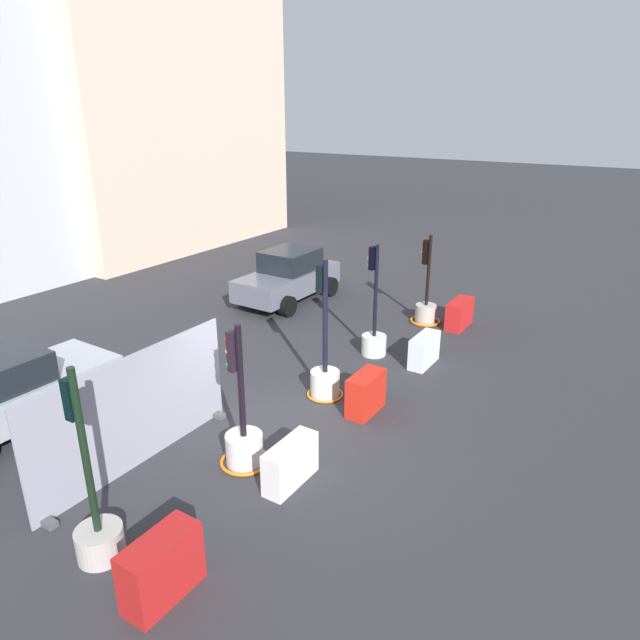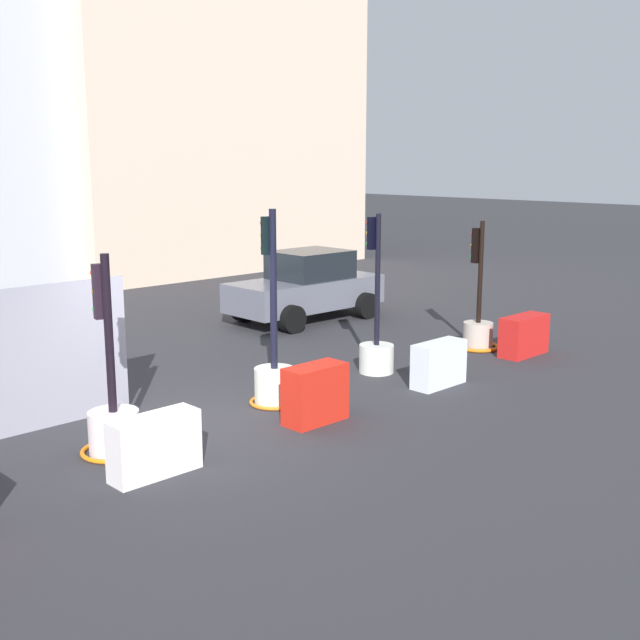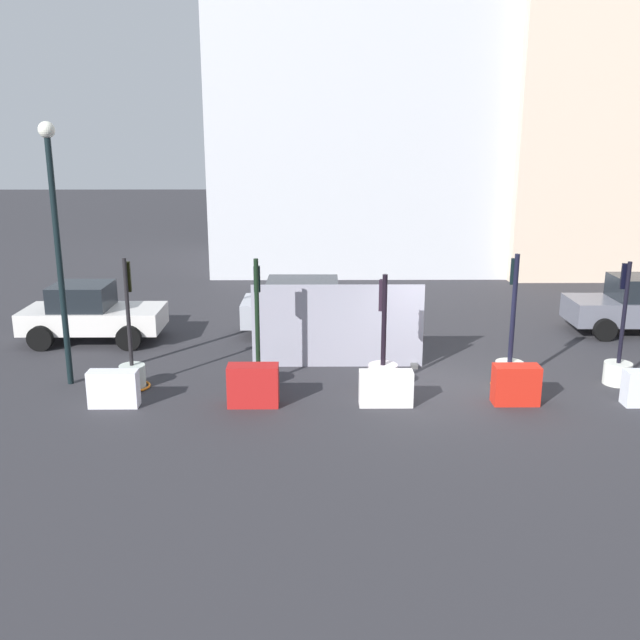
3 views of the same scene
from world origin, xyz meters
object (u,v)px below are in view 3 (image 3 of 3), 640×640
Objects in this scene: traffic_light_4 at (618,362)px; car_silver_hatchback at (312,306)px; car_grey_saloon at (638,305)px; street_lamp_post at (56,226)px; construction_barrier_0 at (114,389)px; car_white_van at (91,314)px; construction_barrier_2 at (386,388)px; traffic_light_3 at (509,365)px; traffic_light_0 at (132,367)px; construction_barrier_1 at (253,385)px; traffic_light_2 at (383,370)px; traffic_light_1 at (258,363)px; construction_barrier_3 at (516,385)px.

car_silver_hatchback is (-7.18, 4.39, 0.26)m from traffic_light_4.
street_lamp_post is (-15.22, -4.27, 2.89)m from car_grey_saloon.
car_silver_hatchback reaches higher than construction_barrier_0.
construction_barrier_2 is at bearing -32.51° from car_white_van.
car_silver_hatchback is at bearing 135.44° from traffic_light_3.
traffic_light_0 reaches higher than construction_barrier_0.
traffic_light_2 is at bearing 19.63° from construction_barrier_1.
traffic_light_1 is (2.89, 0.16, 0.04)m from traffic_light_0.
car_silver_hatchback is at bearing 109.51° from traffic_light_2.
traffic_light_1 is at bearing 174.64° from traffic_light_2.
car_white_van is (-4.99, 3.67, 0.25)m from traffic_light_1.
construction_barrier_0 is 3.88m from street_lamp_post.
traffic_light_3 reaches higher than traffic_light_2.
street_lamp_post reaches higher than traffic_light_3.
car_white_van is 4.62m from street_lamp_post.
construction_barrier_1 is 0.28× the size of car_white_van.
construction_barrier_3 is at bearing -7.71° from street_lamp_post.
traffic_light_2 is 3.06m from construction_barrier_1.
traffic_light_0 is 2.64× the size of construction_barrier_2.
traffic_light_2 reaches higher than construction_barrier_2.
construction_barrier_3 is at bearing -155.67° from traffic_light_4.
car_grey_saloon is 1.02× the size of car_white_van.
car_white_van reaches higher than construction_barrier_0.
traffic_light_4 is 13.22m from street_lamp_post.
construction_barrier_3 is at bearing -24.78° from car_white_van.
traffic_light_2 reaches higher than construction_barrier_3.
construction_barrier_2 is 8.12m from street_lamp_post.
traffic_light_1 reaches higher than construction_barrier_3.
construction_barrier_2 is 9.80m from car_grey_saloon.
traffic_light_0 reaches higher than car_silver_hatchback.
car_silver_hatchback is (4.22, 5.72, 0.41)m from construction_barrier_0.
street_lamp_post is (-1.54, 0.29, 3.20)m from traffic_light_0.
construction_barrier_2 is (2.85, -0.02, -0.07)m from construction_barrier_1.
traffic_light_4 is 2.66× the size of construction_barrier_1.
construction_barrier_2 is (2.84, -1.32, -0.15)m from traffic_light_1.
traffic_light_0 is 8.62m from construction_barrier_3.
traffic_light_2 is at bearing -70.49° from car_silver_hatchback.
car_white_van reaches higher than construction_barrier_1.
traffic_light_1 reaches higher than car_white_van.
car_silver_hatchback reaches higher than construction_barrier_3.
traffic_light_2 is at bearing -26.63° from car_white_van.
traffic_light_3 reaches higher than car_silver_hatchback.
street_lamp_post reaches higher than construction_barrier_1.
construction_barrier_2 is at bearing -91.70° from traffic_light_2.
traffic_light_3 is at bearing 21.65° from construction_barrier_2.
street_lamp_post reaches higher than construction_barrier_2.
traffic_light_0 is 0.72× the size of car_silver_hatchback.
car_grey_saloon is at bearing 15.68° from street_lamp_post.
car_silver_hatchback is at bearing -179.94° from car_grey_saloon.
traffic_light_4 reaches higher than construction_barrier_3.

